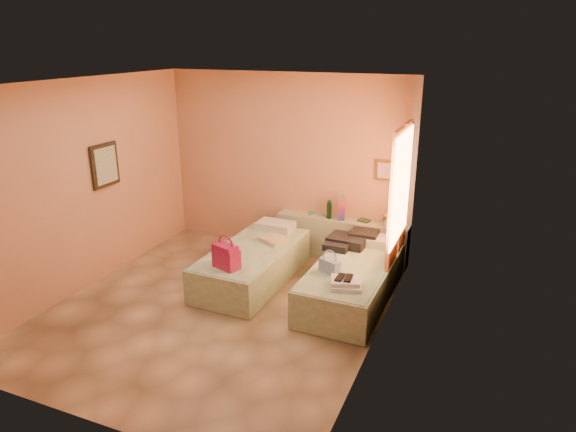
# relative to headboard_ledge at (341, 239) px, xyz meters

# --- Properties ---
(ground) EXTENTS (4.50, 4.50, 0.00)m
(ground) POSITION_rel_headboard_ledge_xyz_m (-0.98, -2.10, -0.33)
(ground) COLOR tan
(ground) RESTS_ON ground
(room_walls) EXTENTS (4.02, 4.51, 2.81)m
(room_walls) POSITION_rel_headboard_ledge_xyz_m (-0.77, -1.53, 1.46)
(room_walls) COLOR tan
(room_walls) RESTS_ON ground
(headboard_ledge) EXTENTS (2.05, 0.30, 0.65)m
(headboard_ledge) POSITION_rel_headboard_ledge_xyz_m (0.00, 0.00, 0.00)
(headboard_ledge) COLOR #AAB392
(headboard_ledge) RESTS_ON ground
(bed_left) EXTENTS (0.93, 2.01, 0.50)m
(bed_left) POSITION_rel_headboard_ledge_xyz_m (-0.92, -1.23, -0.08)
(bed_left) COLOR beige
(bed_left) RESTS_ON ground
(bed_right) EXTENTS (0.93, 2.01, 0.50)m
(bed_right) POSITION_rel_headboard_ledge_xyz_m (0.52, -1.25, -0.08)
(bed_right) COLOR beige
(bed_right) RESTS_ON ground
(water_bottle) EXTENTS (0.09, 0.09, 0.28)m
(water_bottle) POSITION_rel_headboard_ledge_xyz_m (-0.20, -0.03, 0.46)
(water_bottle) COLOR #14391A
(water_bottle) RESTS_ON headboard_ledge
(rainbow_box) EXTENTS (0.11, 0.11, 0.40)m
(rainbow_box) POSITION_rel_headboard_ledge_xyz_m (0.00, -0.03, 0.53)
(rainbow_box) COLOR #B21648
(rainbow_box) RESTS_ON headboard_ledge
(small_dish) EXTENTS (0.12, 0.12, 0.03)m
(small_dish) POSITION_rel_headboard_ledge_xyz_m (-0.51, 0.05, 0.34)
(small_dish) COLOR #4E906F
(small_dish) RESTS_ON headboard_ledge
(green_book) EXTENTS (0.20, 0.17, 0.03)m
(green_book) POSITION_rel_headboard_ledge_xyz_m (0.33, 0.03, 0.34)
(green_book) COLOR #224024
(green_book) RESTS_ON headboard_ledge
(flower_vase) EXTENTS (0.23, 0.23, 0.24)m
(flower_vase) POSITION_rel_headboard_ledge_xyz_m (0.71, -0.06, 0.45)
(flower_vase) COLOR silver
(flower_vase) RESTS_ON headboard_ledge
(magenta_handbag) EXTENTS (0.38, 0.29, 0.32)m
(magenta_handbag) POSITION_rel_headboard_ledge_xyz_m (-0.93, -1.94, 0.33)
(magenta_handbag) COLOR #B21648
(magenta_handbag) RESTS_ON bed_left
(khaki_garment) EXTENTS (0.46, 0.42, 0.06)m
(khaki_garment) POSITION_rel_headboard_ledge_xyz_m (-0.75, -0.90, 0.21)
(khaki_garment) COLOR tan
(khaki_garment) RESTS_ON bed_left
(clothes_pile) EXTENTS (0.63, 0.63, 0.17)m
(clothes_pile) POSITION_rel_headboard_ledge_xyz_m (0.32, -0.62, 0.26)
(clothes_pile) COLOR black
(clothes_pile) RESTS_ON bed_right
(blue_handbag) EXTENTS (0.29, 0.21, 0.17)m
(blue_handbag) POSITION_rel_headboard_ledge_xyz_m (0.32, -1.57, 0.26)
(blue_handbag) COLOR #40649A
(blue_handbag) RESTS_ON bed_right
(towel_stack) EXTENTS (0.42, 0.38, 0.10)m
(towel_stack) POSITION_rel_headboard_ledge_xyz_m (0.63, -1.89, 0.23)
(towel_stack) COLOR white
(towel_stack) RESTS_ON bed_right
(sandal_pair) EXTENTS (0.16, 0.21, 0.02)m
(sandal_pair) POSITION_rel_headboard_ledge_xyz_m (0.59, -1.87, 0.29)
(sandal_pair) COLOR black
(sandal_pair) RESTS_ON towel_stack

